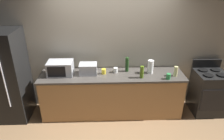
% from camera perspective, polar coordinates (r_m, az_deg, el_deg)
% --- Properties ---
extents(ground_plane, '(8.00, 8.00, 0.00)m').
position_cam_1_polar(ground_plane, '(4.23, 0.20, -14.72)').
color(ground_plane, '#93704C').
extents(back_wall, '(6.40, 0.10, 2.70)m').
position_cam_1_polar(back_wall, '(4.28, -0.20, 6.58)').
color(back_wall, '#B2A893').
rests_on(back_wall, ground_plane).
extents(counter_run, '(2.84, 0.64, 0.90)m').
position_cam_1_polar(counter_run, '(4.29, 0.00, -6.64)').
color(counter_run, '#B27F4C').
rests_on(counter_run, ground_plane).
extents(refrigerator, '(0.72, 0.73, 1.80)m').
position_cam_1_polar(refrigerator, '(4.50, -27.07, -1.54)').
color(refrigerator, black).
rests_on(refrigerator, ground_plane).
extents(stove_range, '(0.60, 0.61, 1.08)m').
position_cam_1_polar(stove_range, '(4.79, 24.81, -5.49)').
color(stove_range, black).
rests_on(stove_range, ground_plane).
extents(microwave, '(0.48, 0.35, 0.27)m').
position_cam_1_polar(microwave, '(4.15, -14.00, 0.51)').
color(microwave, '#B7BABF').
rests_on(microwave, counter_run).
extents(toaster_oven, '(0.34, 0.26, 0.21)m').
position_cam_1_polar(toaster_oven, '(4.10, -6.55, 0.32)').
color(toaster_oven, '#B7BABF').
rests_on(toaster_oven, counter_run).
extents(paper_towel_roll, '(0.12, 0.12, 0.27)m').
position_cam_1_polar(paper_towel_roll, '(4.16, 10.51, 0.89)').
color(paper_towel_roll, white).
rests_on(paper_towel_roll, counter_run).
extents(bottle_vinegar, '(0.08, 0.08, 0.20)m').
position_cam_1_polar(bottle_vinegar, '(4.17, 17.11, -0.33)').
color(bottle_vinegar, beige).
rests_on(bottle_vinegar, counter_run).
extents(bottle_wine, '(0.07, 0.07, 0.30)m').
position_cam_1_polar(bottle_wine, '(4.17, 4.15, 1.52)').
color(bottle_wine, '#1E3F19').
rests_on(bottle_wine, counter_run).
extents(bottle_olive_oil, '(0.07, 0.07, 0.24)m').
position_cam_1_polar(bottle_olive_oil, '(3.95, 8.20, -0.56)').
color(bottle_olive_oil, '#4C6B19').
rests_on(bottle_olive_oil, counter_run).
extents(mug_white, '(0.09, 0.09, 0.10)m').
position_cam_1_polar(mug_white, '(4.14, 0.99, -0.04)').
color(mug_white, white).
rests_on(mug_white, counter_run).
extents(mug_yellow, '(0.09, 0.09, 0.10)m').
position_cam_1_polar(mug_yellow, '(4.09, -2.27, -0.37)').
color(mug_yellow, yellow).
rests_on(mug_yellow, counter_run).
extents(mug_green, '(0.08, 0.08, 0.11)m').
position_cam_1_polar(mug_green, '(4.03, 15.24, -1.70)').
color(mug_green, '#2D8C47').
rests_on(mug_green, counter_run).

